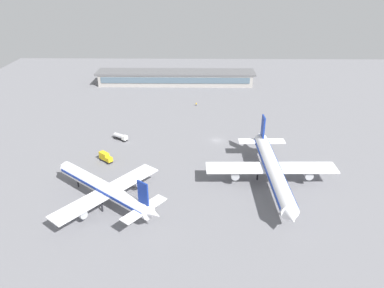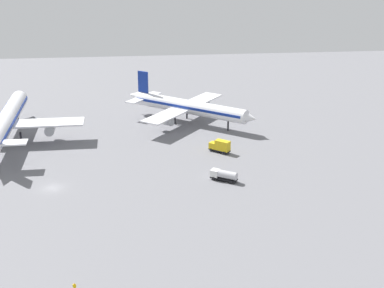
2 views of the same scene
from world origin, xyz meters
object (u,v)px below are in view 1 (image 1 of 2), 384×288
at_px(airplane_at_gate, 104,189).
at_px(catering_truck, 105,157).
at_px(fuel_truck, 121,137).
at_px(ground_crew_worker, 196,104).
at_px(airplane_taxiing, 272,169).

bearing_deg(airplane_at_gate, catering_truck, -38.66).
distance_m(fuel_truck, catering_truck, 18.10).
relative_size(fuel_truck, ground_crew_worker, 3.78).
height_order(airplane_taxiing, catering_truck, airplane_taxiing).
height_order(catering_truck, ground_crew_worker, catering_truck).
bearing_deg(airplane_taxiing, fuel_truck, -121.90).
height_order(fuel_truck, ground_crew_worker, fuel_truck).
xyz_separation_m(airplane_at_gate, airplane_taxiing, (-50.62, -10.63, 0.80)).
bearing_deg(catering_truck, airplane_taxiing, 25.50).
distance_m(airplane_at_gate, airplane_taxiing, 51.73).
height_order(airplane_taxiing, fuel_truck, airplane_taxiing).
bearing_deg(ground_crew_worker, airplane_at_gate, 173.86).
xyz_separation_m(fuel_truck, catering_truck, (1.90, 18.00, 0.31)).
bearing_deg(fuel_truck, catering_truck, -62.86).
relative_size(airplane_at_gate, airplane_taxiing, 0.72).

